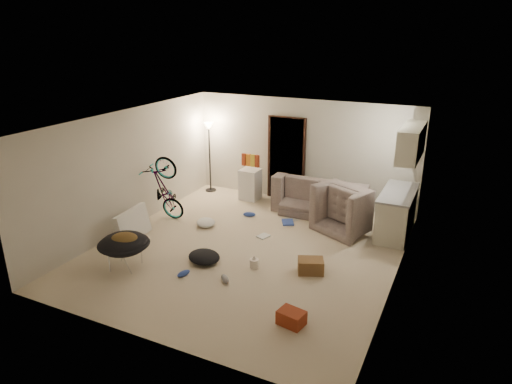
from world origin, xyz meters
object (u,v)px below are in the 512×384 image
at_px(sofa, 322,199).
at_px(mini_fridge, 250,184).
at_px(kitchen_counter, 396,214).
at_px(bicycle, 165,203).
at_px(floor_lamp, 209,142).
at_px(drink_case_b, 291,318).
at_px(saucer_chair, 124,248).
at_px(juicer, 254,263).
at_px(drink_case_a, 311,266).
at_px(armchair, 353,212).
at_px(tv_box, 133,224).

relative_size(sofa, mini_fridge, 2.85).
relative_size(kitchen_counter, bicycle, 0.98).
distance_m(floor_lamp, bicycle, 2.28).
bearing_deg(kitchen_counter, bicycle, -163.03).
bearing_deg(drink_case_b, bicycle, 159.75).
relative_size(kitchen_counter, saucer_chair, 1.65).
xyz_separation_m(sofa, juicer, (-0.27, -3.02, -0.22)).
height_order(kitchen_counter, sofa, kitchen_counter).
bearing_deg(floor_lamp, drink_case_b, -48.04).
relative_size(sofa, juicer, 9.20).
bearing_deg(floor_lamp, kitchen_counter, -7.66).
height_order(kitchen_counter, drink_case_a, kitchen_counter).
relative_size(drink_case_a, juicer, 1.86).
distance_m(sofa, drink_case_b, 4.38).
distance_m(kitchen_counter, sofa, 1.80).
distance_m(saucer_chair, drink_case_a, 3.29).
height_order(floor_lamp, armchair, floor_lamp).
bearing_deg(sofa, tv_box, 44.69).
relative_size(kitchen_counter, armchair, 1.32).
relative_size(armchair, bicycle, 0.75).
distance_m(floor_lamp, drink_case_b, 6.14).
height_order(sofa, mini_fridge, mini_fridge).
relative_size(tv_box, juicer, 3.98).
height_order(floor_lamp, mini_fridge, floor_lamp).
bearing_deg(bicycle, sofa, -61.77).
xyz_separation_m(kitchen_counter, tv_box, (-4.73, -2.54, -0.13)).
bearing_deg(bicycle, mini_fridge, -33.22).
relative_size(saucer_chair, juicer, 3.84).
bearing_deg(kitchen_counter, mini_fridge, 171.36).
relative_size(bicycle, drink_case_b, 4.10).
relative_size(drink_case_a, drink_case_b, 1.18).
xyz_separation_m(drink_case_a, drink_case_b, (0.24, -1.53, -0.02)).
height_order(sofa, bicycle, bicycle).
bearing_deg(tv_box, floor_lamp, 87.40).
bearing_deg(saucer_chair, drink_case_a, 22.49).
xyz_separation_m(floor_lamp, armchair, (3.96, -0.77, -0.94)).
bearing_deg(bicycle, juicer, -116.52).
height_order(floor_lamp, drink_case_a, floor_lamp).
bearing_deg(tv_box, saucer_chair, -61.36).
xyz_separation_m(kitchen_counter, bicycle, (-4.73, -1.44, -0.04)).
distance_m(floor_lamp, juicer, 4.45).
distance_m(mini_fridge, drink_case_a, 3.84).
relative_size(mini_fridge, tv_box, 0.81).
relative_size(drink_case_b, juicer, 1.57).
height_order(armchair, saucer_chair, armchair).
bearing_deg(tv_box, juicer, -5.03).
bearing_deg(drink_case_b, drink_case_a, 109.91).
relative_size(kitchen_counter, sofa, 0.69).
relative_size(armchair, saucer_chair, 1.26).
bearing_deg(juicer, bicycle, 157.59).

